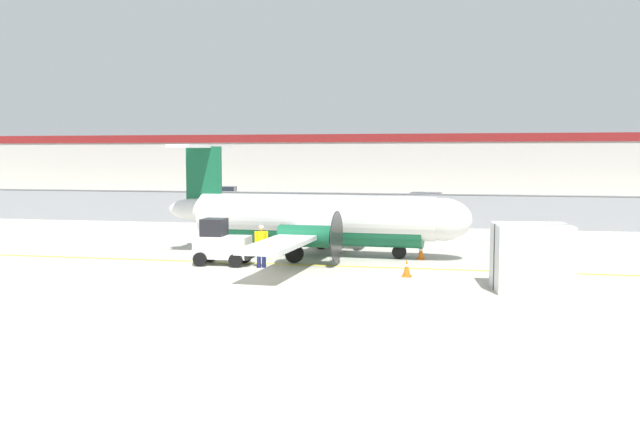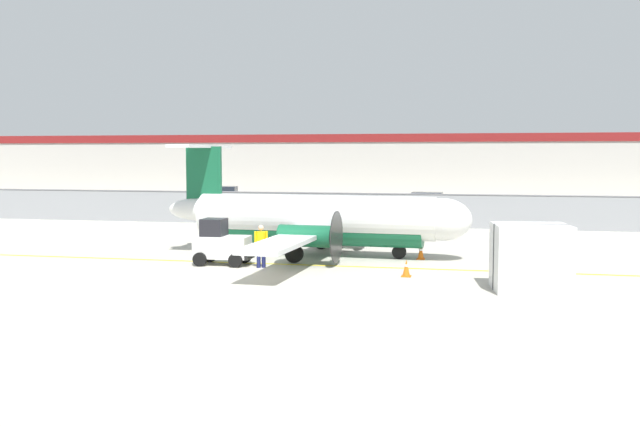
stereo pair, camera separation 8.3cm
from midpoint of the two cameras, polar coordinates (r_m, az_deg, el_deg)
ground_plane at (r=29.37m, az=-3.77°, el=-4.04°), size 140.00×140.00×0.01m
perimeter_fence at (r=44.76m, az=1.80°, el=0.43°), size 98.00×0.10×2.10m
parking_lot_strip at (r=56.17m, az=3.88°, el=0.22°), size 98.00×17.00×0.12m
background_building at (r=74.35m, az=5.92°, el=3.78°), size 91.00×8.10×6.50m
commuter_airplane at (r=31.40m, az=0.13°, el=-0.52°), size 13.93×16.06×4.92m
baggage_tug at (r=29.28m, az=-7.84°, el=-2.42°), size 2.34×1.40×1.88m
ground_crew_worker at (r=28.31m, az=-4.65°, el=-2.43°), size 0.53×0.45×1.70m
cargo_container at (r=24.49m, az=16.60°, el=-3.39°), size 2.63×2.28×2.20m
traffic_cone_near_left at (r=34.51m, az=-4.38°, el=-2.21°), size 0.36×0.36×0.64m
traffic_cone_near_right at (r=26.43m, az=7.01°, el=-4.37°), size 0.36×0.36×0.64m
traffic_cone_far_left at (r=30.81m, az=8.15°, el=-3.08°), size 0.36×0.36×0.64m
parked_car_0 at (r=63.06m, az=-7.55°, el=1.45°), size 4.39×2.44×1.58m
parked_car_1 at (r=52.43m, az=-2.51°, el=0.82°), size 4.32×2.25×1.58m
parked_car_2 at (r=53.25m, az=8.48°, el=0.83°), size 4.26×2.13×1.58m
parked_car_3 at (r=49.84m, az=18.30°, el=0.38°), size 4.33×2.29×1.58m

